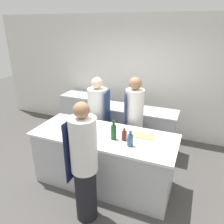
% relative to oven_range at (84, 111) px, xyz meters
% --- Properties ---
extents(ground_plane, '(16.00, 16.00, 0.00)m').
position_rel_oven_range_xyz_m(ground_plane, '(1.35, -1.73, -0.47)').
color(ground_plane, '#4C4947').
extents(wall_back, '(8.00, 0.06, 2.80)m').
position_rel_oven_range_xyz_m(wall_back, '(1.35, 0.40, 0.93)').
color(wall_back, silver).
rests_on(wall_back, ground_plane).
extents(prep_counter, '(2.32, 0.92, 0.94)m').
position_rel_oven_range_xyz_m(prep_counter, '(1.35, -1.73, -0.00)').
color(prep_counter, '#B7BABC').
rests_on(prep_counter, ground_plane).
extents(pass_counter, '(1.86, 0.56, 0.94)m').
position_rel_oven_range_xyz_m(pass_counter, '(1.44, -0.46, -0.00)').
color(pass_counter, '#B7BABC').
rests_on(pass_counter, ground_plane).
extents(oven_range, '(0.93, 0.69, 0.95)m').
position_rel_oven_range_xyz_m(oven_range, '(0.00, 0.00, 0.00)').
color(oven_range, '#B7BABC').
rests_on(oven_range, ground_plane).
extents(chef_at_prep_near, '(0.36, 0.35, 1.74)m').
position_rel_oven_range_xyz_m(chef_at_prep_near, '(1.42, -2.50, 0.40)').
color(chef_at_prep_near, black).
rests_on(chef_at_prep_near, ground_plane).
extents(chef_at_stove, '(0.42, 0.40, 1.65)m').
position_rel_oven_range_xyz_m(chef_at_stove, '(0.87, -0.95, 0.34)').
color(chef_at_stove, black).
rests_on(chef_at_stove, ground_plane).
extents(chef_at_pass_far, '(0.39, 0.38, 1.73)m').
position_rel_oven_range_xyz_m(chef_at_pass_far, '(1.62, -0.98, 0.40)').
color(chef_at_pass_far, black).
rests_on(chef_at_pass_far, ground_plane).
extents(bottle_olive_oil, '(0.08, 0.08, 0.19)m').
position_rel_oven_range_xyz_m(bottle_olive_oil, '(1.72, -1.79, 0.54)').
color(bottle_olive_oil, '#5B2319').
rests_on(bottle_olive_oil, prep_counter).
extents(bottle_vinegar, '(0.08, 0.08, 0.31)m').
position_rel_oven_range_xyz_m(bottle_vinegar, '(1.56, -1.82, 0.59)').
color(bottle_vinegar, '#19471E').
rests_on(bottle_vinegar, prep_counter).
extents(bottle_wine, '(0.09, 0.09, 0.24)m').
position_rel_oven_range_xyz_m(bottle_wine, '(1.85, -1.91, 0.56)').
color(bottle_wine, '#2D5175').
rests_on(bottle_wine, prep_counter).
extents(bowl_mixing_large, '(0.22, 0.22, 0.08)m').
position_rel_oven_range_xyz_m(bowl_mixing_large, '(0.70, -1.81, 0.51)').
color(bowl_mixing_large, white).
rests_on(bowl_mixing_large, prep_counter).
extents(bowl_prep_small, '(0.20, 0.20, 0.09)m').
position_rel_oven_range_xyz_m(bowl_prep_small, '(0.56, -1.53, 0.51)').
color(bowl_prep_small, white).
rests_on(bowl_prep_small, prep_counter).
extents(cup, '(0.07, 0.07, 0.09)m').
position_rel_oven_range_xyz_m(cup, '(1.11, -2.07, 0.51)').
color(cup, '#B2382D').
rests_on(cup, prep_counter).
extents(cutting_board, '(0.41, 0.20, 0.01)m').
position_rel_oven_range_xyz_m(cutting_board, '(1.93, -1.56, 0.47)').
color(cutting_board, tan).
rests_on(cutting_board, prep_counter).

